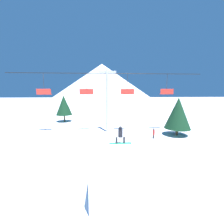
{
  "coord_description": "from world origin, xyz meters",
  "views": [
    {
      "loc": [
        -0.49,
        -7.93,
        5.71
      ],
      "look_at": [
        0.46,
        5.52,
        3.72
      ],
      "focal_mm": 24.0,
      "sensor_mm": 36.0,
      "label": 1
    }
  ],
  "objects_px": {
    "snowboarder": "(120,135)",
    "pine_tree_near": "(178,113)",
    "snow_ramp": "(118,171)",
    "distant_skier": "(154,133)"
  },
  "relations": [
    {
      "from": "snow_ramp",
      "to": "distant_skier",
      "type": "distance_m",
      "value": 9.95
    },
    {
      "from": "snowboarder",
      "to": "pine_tree_near",
      "type": "bearing_deg",
      "value": 43.07
    },
    {
      "from": "snow_ramp",
      "to": "pine_tree_near",
      "type": "distance_m",
      "value": 13.05
    },
    {
      "from": "snow_ramp",
      "to": "distant_skier",
      "type": "relative_size",
      "value": 3.58
    },
    {
      "from": "snowboarder",
      "to": "pine_tree_near",
      "type": "distance_m",
      "value": 11.29
    },
    {
      "from": "snow_ramp",
      "to": "pine_tree_near",
      "type": "bearing_deg",
      "value": 48.21
    },
    {
      "from": "snow_ramp",
      "to": "snowboarder",
      "type": "bearing_deg",
      "value": 79.3
    },
    {
      "from": "pine_tree_near",
      "to": "distant_skier",
      "type": "relative_size",
      "value": 3.93
    },
    {
      "from": "distant_skier",
      "to": "pine_tree_near",
      "type": "bearing_deg",
      "value": 18.36
    },
    {
      "from": "snow_ramp",
      "to": "distant_skier",
      "type": "xyz_separation_m",
      "value": [
        5.18,
        8.49,
        -0.3
      ]
    }
  ]
}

